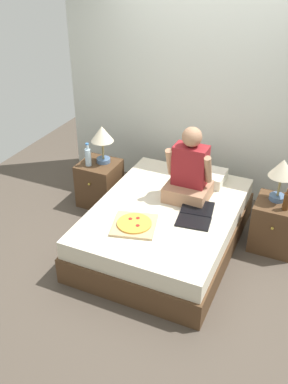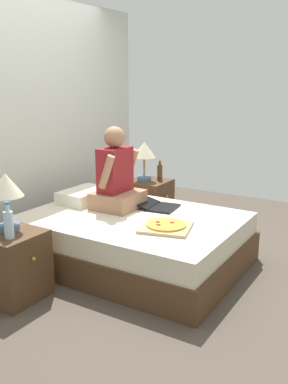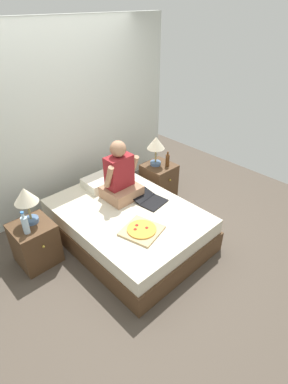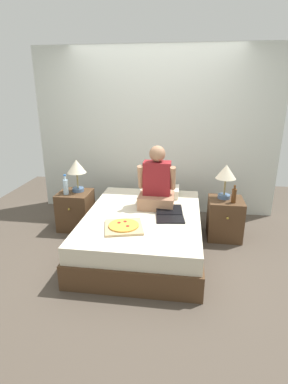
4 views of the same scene
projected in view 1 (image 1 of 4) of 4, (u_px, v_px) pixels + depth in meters
ground_plane at (165, 244)px, 4.55m from camera, size 5.70×5.70×0.00m
wall_back at (211, 93)px, 4.93m from camera, size 3.70×0.12×2.50m
bed at (165, 226)px, 4.43m from camera, size 1.41×1.93×0.46m
nightstand_left at (100, 183)px, 5.12m from camera, size 0.44×0.47×0.53m
lamp_on_left_nightstand at (102, 136)px, 4.84m from camera, size 0.26×0.26×0.45m
water_bottle at (88, 156)px, 4.89m from camera, size 0.07×0.07×0.28m
nightstand_right at (275, 225)px, 4.39m from camera, size 0.44×0.47×0.53m
lamp_on_right_nightstand at (282, 171)px, 4.13m from camera, size 0.26×0.26×0.45m
beer_bottle at (286, 201)px, 4.10m from camera, size 0.06×0.06×0.23m
pillow at (201, 175)px, 4.76m from camera, size 0.52×0.34×0.12m
person_seated at (189, 173)px, 4.33m from camera, size 0.47×0.40×0.78m
laptop at (195, 217)px, 4.13m from camera, size 0.37×0.45×0.07m
pizza_box at (134, 225)px, 4.02m from camera, size 0.49×0.49×0.05m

